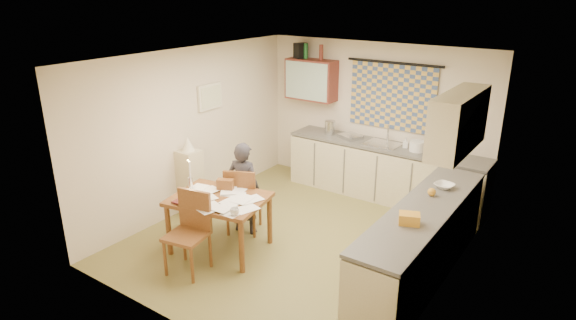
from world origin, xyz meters
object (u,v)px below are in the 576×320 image
Objects in this scene: counter_right at (421,243)px; shelf_stand at (191,182)px; person at (244,188)px; stove at (383,289)px; dining_table at (220,223)px; counter_back at (384,172)px; chair_far at (244,211)px.

counter_right is 3.55m from shelf_stand.
stove is at bearing 153.44° from person.
stove is 0.63× the size of person.
dining_table is 1.01× the size of person.
stove is (1.34, -2.98, -0.03)m from counter_back.
counter_back is 2.99m from dining_table.
counter_right is 2.50m from chair_far.
stove is 2.59m from person.
dining_table is at bearing 175.46° from stove.
counter_back is 1.12× the size of counter_right.
counter_right is (1.34, -1.90, -0.00)m from counter_back.
counter_right is 3.00× the size of chair_far.
chair_far is (-1.14, -2.22, -0.15)m from counter_back.
shelf_stand is (-2.20, -2.21, 0.06)m from counter_back.
counter_right is 2.50m from person.
counter_back reaches higher than stove.
chair_far is 0.97× the size of shelf_stand.
stove is 2.59m from chair_far.
person is (-2.47, 0.76, 0.25)m from stove.
counter_right is 2.18× the size of dining_table.
counter_right reaches higher than stove.
person reaches higher than counter_back.
counter_back is at bearing -142.43° from chair_far.
chair_far is at bearing 16.61° from person.
counter_back is 2.44× the size of dining_table.
dining_table is at bearing -111.23° from counter_back.
person is 1.09m from shelf_stand.
chair_far is (-2.48, -0.32, -0.15)m from counter_right.
shelf_stand is at bearing -9.83° from person.
counter_back is 2.32m from counter_right.
counter_back and counter_right have the same top height.
person reaches higher than stove.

